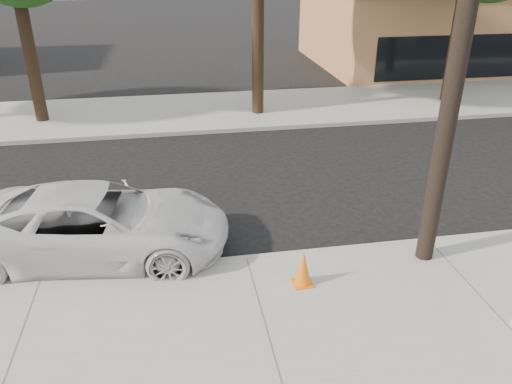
% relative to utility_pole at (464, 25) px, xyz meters
% --- Properties ---
extents(ground, '(120.00, 120.00, 0.00)m').
position_rel_utility_pole_xyz_m(ground, '(-3.60, 2.70, -4.70)').
color(ground, black).
rests_on(ground, ground).
extents(near_sidewalk, '(90.00, 4.40, 0.15)m').
position_rel_utility_pole_xyz_m(near_sidewalk, '(-3.60, -1.60, -4.62)').
color(near_sidewalk, gray).
rests_on(near_sidewalk, ground).
extents(far_sidewalk, '(90.00, 5.00, 0.15)m').
position_rel_utility_pole_xyz_m(far_sidewalk, '(-3.60, 11.20, -4.62)').
color(far_sidewalk, gray).
rests_on(far_sidewalk, ground).
extents(curb_near, '(90.00, 0.12, 0.16)m').
position_rel_utility_pole_xyz_m(curb_near, '(-3.60, 0.60, -4.62)').
color(curb_near, '#9E9B93').
rests_on(curb_near, ground).
extents(building_main, '(18.00, 10.00, 4.00)m').
position_rel_utility_pole_xyz_m(building_main, '(12.40, 18.70, -2.70)').
color(building_main, '#B2714A').
rests_on(building_main, ground).
extents(utility_pole, '(1.40, 0.34, 9.00)m').
position_rel_utility_pole_xyz_m(utility_pole, '(0.00, 0.00, 0.00)').
color(utility_pole, black).
rests_on(utility_pole, near_sidewalk).
extents(police_cruiser, '(5.65, 3.14, 1.50)m').
position_rel_utility_pole_xyz_m(police_cruiser, '(-6.56, 1.47, -3.95)').
color(police_cruiser, silver).
rests_on(police_cruiser, ground).
extents(traffic_cone, '(0.38, 0.38, 0.71)m').
position_rel_utility_pole_xyz_m(traffic_cone, '(-2.70, -0.48, -4.20)').
color(traffic_cone, orange).
rests_on(traffic_cone, near_sidewalk).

